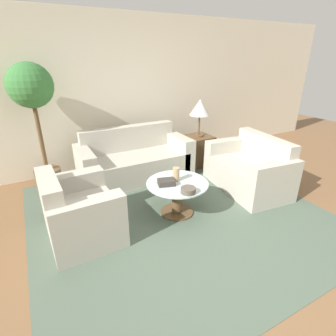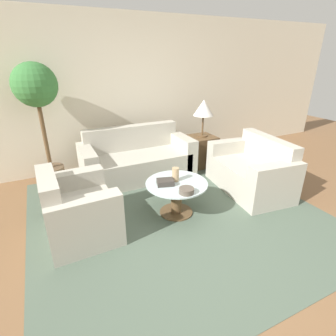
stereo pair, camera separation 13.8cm
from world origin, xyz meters
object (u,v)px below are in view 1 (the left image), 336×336
coffee_table (177,193)px  vase (176,174)px  sofa_main (134,161)px  potted_plant (34,102)px  armchair (77,215)px  loveseat (250,171)px  table_lamp (200,108)px  book_stack (166,182)px  bowl (188,190)px

coffee_table → vase: vase is taller
sofa_main → potted_plant: potted_plant is taller
sofa_main → armchair: size_ratio=1.91×
armchair → potted_plant: bearing=4.3°
armchair → vase: armchair is taller
coffee_table → potted_plant: 2.39m
loveseat → table_lamp: bearing=-165.3°
book_stack → table_lamp: bearing=59.0°
potted_plant → bowl: 2.52m
sofa_main → coffee_table: sofa_main is taller
potted_plant → book_stack: bearing=-52.3°
armchair → vase: size_ratio=5.34×
bowl → sofa_main: bearing=91.6°
coffee_table → potted_plant: size_ratio=0.43×
loveseat → vase: (-1.35, -0.04, 0.25)m
book_stack → coffee_table: bearing=10.0°
sofa_main → loveseat: 1.89m
bowl → table_lamp: bearing=52.2°
potted_plant → book_stack: 2.22m
potted_plant → vase: (1.42, -1.58, -0.78)m
sofa_main → table_lamp: bearing=-2.4°
coffee_table → vase: bearing=77.6°
sofa_main → coffee_table: size_ratio=2.31×
potted_plant → vase: size_ratio=10.38×
potted_plant → vase: bearing=-48.2°
coffee_table → loveseat: bearing=3.9°
potted_plant → coffee_table: bearing=-49.4°
sofa_main → vase: 1.29m
table_lamp → vase: (-1.18, -1.21, -0.54)m
coffee_table → potted_plant: potted_plant is taller
coffee_table → sofa_main: bearing=92.9°
vase → coffee_table: bearing=-102.4°
armchair → bowl: armchair is taller
bowl → vase: bearing=84.2°
loveseat → table_lamp: size_ratio=2.10×
sofa_main → vase: bearing=-86.4°
loveseat → vase: 1.37m
armchair → bowl: size_ratio=5.39×
sofa_main → loveseat: (1.43, -1.23, 0.00)m
armchair → loveseat: bearing=-92.2°
loveseat → vase: size_ratio=7.76×
loveseat → potted_plant: bearing=-113.0°
armchair → vase: bearing=-94.2°
sofa_main → table_lamp: (1.26, -0.05, 0.79)m
sofa_main → table_lamp: 1.48m
vase → bowl: size_ratio=1.01×
bowl → book_stack: same height
book_stack → loveseat: bearing=18.8°
table_lamp → book_stack: table_lamp is taller
coffee_table → bowl: bowl is taller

